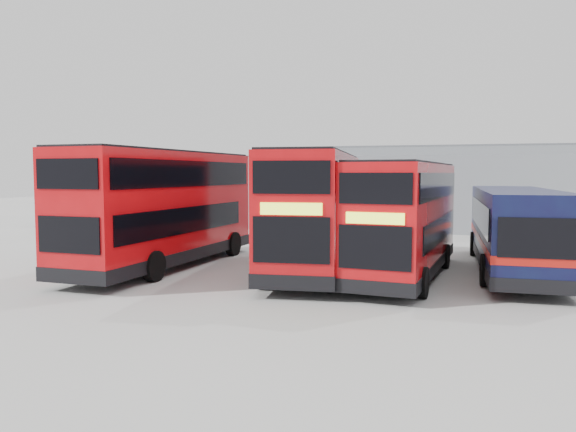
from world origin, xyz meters
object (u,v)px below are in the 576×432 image
(single_decker_blue, at_px, (515,231))
(panel_van, at_px, (85,210))
(maintenance_shed, at_px, (474,191))
(double_decker_left, at_px, (164,210))
(office_block, at_px, (183,189))
(double_decker_right, at_px, (406,220))
(double_decker_centre, at_px, (316,213))

(single_decker_blue, bearing_deg, panel_van, -22.28)
(maintenance_shed, distance_m, double_decker_left, 25.33)
(office_block, distance_m, panel_van, 7.87)
(double_decker_left, height_order, single_decker_blue, double_decker_left)
(maintenance_shed, bearing_deg, double_decker_left, -120.14)
(office_block, xyz_separation_m, single_decker_blue, (22.93, -17.05, -0.98))
(double_decker_right, relative_size, panel_van, 1.86)
(maintenance_shed, bearing_deg, double_decker_right, -98.19)
(panel_van, bearing_deg, double_decker_right, -50.97)
(double_decker_centre, distance_m, double_decker_right, 3.52)
(double_decker_right, bearing_deg, office_block, 140.16)
(office_block, distance_m, single_decker_blue, 28.59)
(double_decker_centre, relative_size, single_decker_blue, 0.93)
(office_block, relative_size, double_decker_left, 1.08)
(maintenance_shed, xyz_separation_m, double_decker_left, (-12.72, -21.91, -0.24))
(office_block, relative_size, double_decker_centre, 1.10)
(double_decker_centre, height_order, single_decker_blue, double_decker_centre)
(office_block, relative_size, single_decker_blue, 1.03)
(double_decker_centre, bearing_deg, office_block, 123.36)
(office_block, height_order, single_decker_blue, office_block)
(double_decker_right, bearing_deg, single_decker_blue, 35.27)
(maintenance_shed, height_order, single_decker_blue, maintenance_shed)
(double_decker_centre, bearing_deg, panel_van, 141.78)
(double_decker_centre, xyz_separation_m, double_decker_right, (3.50, -0.31, -0.20))
(double_decker_centre, relative_size, double_decker_right, 1.09)
(office_block, xyz_separation_m, double_decker_left, (9.28, -19.90, -0.21))
(maintenance_shed, bearing_deg, single_decker_blue, -87.20)
(maintenance_shed, bearing_deg, office_block, -174.79)
(maintenance_shed, xyz_separation_m, single_decker_blue, (0.93, -19.06, -1.00))
(double_decker_centre, xyz_separation_m, panel_van, (-19.98, 12.73, -1.05))
(office_block, height_order, double_decker_left, office_block)
(single_decker_blue, xyz_separation_m, panel_van, (-27.47, 10.77, -0.35))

